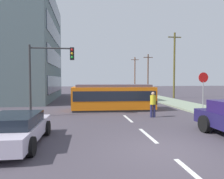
{
  "coord_description": "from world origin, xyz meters",
  "views": [
    {
      "loc": [
        -2.88,
        -6.76,
        2.48
      ],
      "look_at": [
        -0.7,
        8.2,
        1.76
      ],
      "focal_mm": 33.18,
      "sensor_mm": 36.0,
      "label": 1
    }
  ],
  "objects_px": {
    "parked_sedan_near": "(15,129)",
    "stop_sign": "(203,83)",
    "utility_pole_mid": "(174,64)",
    "city_bus": "(98,92)",
    "utility_pole_far": "(148,73)",
    "pedestrian_crossing": "(153,103)",
    "utility_pole_distant": "(135,73)",
    "traffic_light_mast": "(48,66)",
    "streetcar_tram": "(113,97)"
  },
  "relations": [
    {
      "from": "utility_pole_far",
      "to": "stop_sign",
      "type": "bearing_deg",
      "value": -98.21
    },
    {
      "from": "stop_sign",
      "to": "utility_pole_distant",
      "type": "height_order",
      "value": "utility_pole_distant"
    },
    {
      "from": "traffic_light_mast",
      "to": "streetcar_tram",
      "type": "bearing_deg",
      "value": 25.0
    },
    {
      "from": "parked_sedan_near",
      "to": "stop_sign",
      "type": "bearing_deg",
      "value": 28.21
    },
    {
      "from": "utility_pole_mid",
      "to": "utility_pole_far",
      "type": "relative_size",
      "value": 1.2
    },
    {
      "from": "city_bus",
      "to": "pedestrian_crossing",
      "type": "distance_m",
      "value": 12.33
    },
    {
      "from": "city_bus",
      "to": "utility_pole_mid",
      "type": "xyz_separation_m",
      "value": [
        10.33,
        1.18,
        3.53
      ]
    },
    {
      "from": "pedestrian_crossing",
      "to": "streetcar_tram",
      "type": "bearing_deg",
      "value": 119.86
    },
    {
      "from": "utility_pole_mid",
      "to": "stop_sign",
      "type": "bearing_deg",
      "value": -105.17
    },
    {
      "from": "pedestrian_crossing",
      "to": "traffic_light_mast",
      "type": "xyz_separation_m",
      "value": [
        -6.83,
        1.42,
        2.44
      ]
    },
    {
      "from": "parked_sedan_near",
      "to": "utility_pole_mid",
      "type": "relative_size",
      "value": 0.5
    },
    {
      "from": "pedestrian_crossing",
      "to": "parked_sedan_near",
      "type": "relative_size",
      "value": 0.38
    },
    {
      "from": "parked_sedan_near",
      "to": "stop_sign",
      "type": "xyz_separation_m",
      "value": [
        11.49,
        6.16,
        1.57
      ]
    },
    {
      "from": "parked_sedan_near",
      "to": "stop_sign",
      "type": "relative_size",
      "value": 1.51
    },
    {
      "from": "utility_pole_distant",
      "to": "parked_sedan_near",
      "type": "bearing_deg",
      "value": -110.75
    },
    {
      "from": "city_bus",
      "to": "stop_sign",
      "type": "xyz_separation_m",
      "value": [
        7.11,
        -10.7,
        1.19
      ]
    },
    {
      "from": "parked_sedan_near",
      "to": "traffic_light_mast",
      "type": "relative_size",
      "value": 0.91
    },
    {
      "from": "utility_pole_far",
      "to": "utility_pole_distant",
      "type": "relative_size",
      "value": 0.94
    },
    {
      "from": "pedestrian_crossing",
      "to": "utility_pole_distant",
      "type": "xyz_separation_m",
      "value": [
        7.63,
        34.07,
        3.08
      ]
    },
    {
      "from": "parked_sedan_near",
      "to": "city_bus",
      "type": "bearing_deg",
      "value": 75.45
    },
    {
      "from": "utility_pole_mid",
      "to": "parked_sedan_near",
      "type": "bearing_deg",
      "value": -129.19
    },
    {
      "from": "streetcar_tram",
      "to": "pedestrian_crossing",
      "type": "relative_size",
      "value": 4.01
    },
    {
      "from": "parked_sedan_near",
      "to": "utility_pole_mid",
      "type": "distance_m",
      "value": 23.6
    },
    {
      "from": "streetcar_tram",
      "to": "utility_pole_mid",
      "type": "height_order",
      "value": "utility_pole_mid"
    },
    {
      "from": "utility_pole_distant",
      "to": "pedestrian_crossing",
      "type": "bearing_deg",
      "value": -102.62
    },
    {
      "from": "city_bus",
      "to": "stop_sign",
      "type": "relative_size",
      "value": 1.85
    },
    {
      "from": "pedestrian_crossing",
      "to": "stop_sign",
      "type": "bearing_deg",
      "value": 16.78
    },
    {
      "from": "city_bus",
      "to": "stop_sign",
      "type": "bearing_deg",
      "value": -56.41
    },
    {
      "from": "city_bus",
      "to": "parked_sedan_near",
      "type": "xyz_separation_m",
      "value": [
        -4.38,
        -16.86,
        -0.38
      ]
    },
    {
      "from": "utility_pole_mid",
      "to": "city_bus",
      "type": "bearing_deg",
      "value": -173.49
    },
    {
      "from": "city_bus",
      "to": "utility_pole_distant",
      "type": "relative_size",
      "value": 0.69
    },
    {
      "from": "streetcar_tram",
      "to": "parked_sedan_near",
      "type": "height_order",
      "value": "streetcar_tram"
    },
    {
      "from": "pedestrian_crossing",
      "to": "stop_sign",
      "type": "height_order",
      "value": "stop_sign"
    },
    {
      "from": "streetcar_tram",
      "to": "parked_sedan_near",
      "type": "relative_size",
      "value": 1.54
    },
    {
      "from": "streetcar_tram",
      "to": "utility_pole_far",
      "type": "xyz_separation_m",
      "value": [
        9.84,
        21.14,
        2.73
      ]
    },
    {
      "from": "city_bus",
      "to": "parked_sedan_near",
      "type": "height_order",
      "value": "city_bus"
    },
    {
      "from": "streetcar_tram",
      "to": "stop_sign",
      "type": "distance_m",
      "value": 6.95
    },
    {
      "from": "traffic_light_mast",
      "to": "parked_sedan_near",
      "type": "bearing_deg",
      "value": -92.6
    },
    {
      "from": "utility_pole_far",
      "to": "utility_pole_distant",
      "type": "bearing_deg",
      "value": 90.79
    },
    {
      "from": "streetcar_tram",
      "to": "pedestrian_crossing",
      "type": "xyz_separation_m",
      "value": [
        2.09,
        -3.64,
        -0.14
      ]
    },
    {
      "from": "stop_sign",
      "to": "utility_pole_mid",
      "type": "height_order",
      "value": "utility_pole_mid"
    },
    {
      "from": "parked_sedan_near",
      "to": "stop_sign",
      "type": "height_order",
      "value": "stop_sign"
    },
    {
      "from": "stop_sign",
      "to": "utility_pole_mid",
      "type": "bearing_deg",
      "value": 74.83
    },
    {
      "from": "streetcar_tram",
      "to": "traffic_light_mast",
      "type": "relative_size",
      "value": 1.4
    },
    {
      "from": "parked_sedan_near",
      "to": "traffic_light_mast",
      "type": "height_order",
      "value": "traffic_light_mast"
    },
    {
      "from": "parked_sedan_near",
      "to": "traffic_light_mast",
      "type": "bearing_deg",
      "value": 87.4
    },
    {
      "from": "pedestrian_crossing",
      "to": "traffic_light_mast",
      "type": "relative_size",
      "value": 0.35
    },
    {
      "from": "streetcar_tram",
      "to": "stop_sign",
      "type": "bearing_deg",
      "value": -19.76
    },
    {
      "from": "streetcar_tram",
      "to": "utility_pole_mid",
      "type": "distance_m",
      "value": 14.03
    },
    {
      "from": "parked_sedan_near",
      "to": "traffic_light_mast",
      "type": "distance_m",
      "value": 6.85
    }
  ]
}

